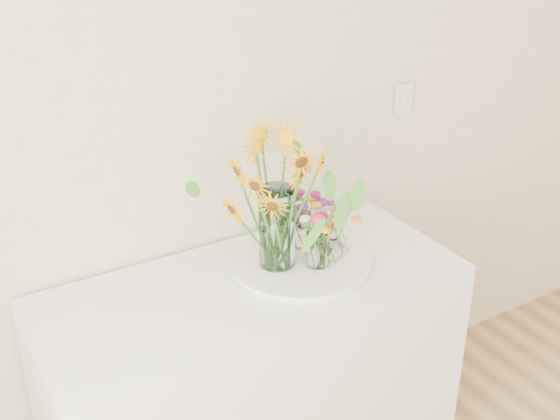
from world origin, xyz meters
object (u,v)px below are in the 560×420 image
object	(u,v)px
tray	(300,263)
small_vase_b	(333,241)
counter	(254,391)
small_vase_a	(318,249)
mason_jar	(277,228)
small_vase_c	(300,229)

from	to	relation	value
tray	small_vase_b	world-z (taller)	small_vase_b
counter	small_vase_a	size ratio (longest dim) A/B	10.83
mason_jar	small_vase_b	size ratio (longest dim) A/B	2.32
small_vase_c	small_vase_b	bearing A→B (deg)	-66.30
mason_jar	small_vase_b	distance (m)	0.21
mason_jar	small_vase_b	xyz separation A→B (m)	(0.19, -0.05, -0.08)
small_vase_a	small_vase_c	world-z (taller)	small_vase_a
tray	mason_jar	bearing A→B (deg)	170.47
mason_jar	small_vase_a	bearing A→B (deg)	-33.66
mason_jar	small_vase_c	world-z (taller)	mason_jar
small_vase_c	mason_jar	bearing A→B (deg)	-152.21
counter	mason_jar	bearing A→B (deg)	10.00
small_vase_a	small_vase_b	size ratio (longest dim) A/B	1.08
small_vase_a	small_vase_b	world-z (taller)	small_vase_a
counter	small_vase_c	bearing A→B (deg)	20.48
counter	tray	world-z (taller)	tray
counter	tray	distance (m)	0.50
counter	small_vase_b	xyz separation A→B (m)	(0.30, -0.03, 0.53)
tray	mason_jar	distance (m)	0.17
tray	small_vase_c	xyz separation A→B (m)	(0.06, 0.09, 0.08)
counter	small_vase_a	world-z (taller)	small_vase_a
tray	small_vase_b	size ratio (longest dim) A/B	3.78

